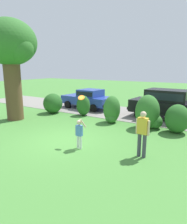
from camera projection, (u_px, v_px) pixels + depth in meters
ground_plane at (63, 140)px, 9.32m from camera, size 80.00×80.00×0.00m
driveway_strip at (124, 113)px, 14.85m from camera, size 28.00×4.40×0.02m
oak_tree_large at (12, 48)px, 12.27m from camera, size 3.30×3.24×6.13m
shrub_near_tree at (53, 103)px, 14.84m from camera, size 1.29×1.49×1.43m
shrub_centre_left at (83, 106)px, 14.05m from camera, size 0.99×0.81×1.40m
shrub_centre at (112, 111)px, 12.25m from camera, size 0.99×1.10×1.62m
shrub_centre_right at (148, 113)px, 11.07m from camera, size 1.47×1.38×1.84m
shrub_far_end at (177, 119)px, 10.30m from camera, size 1.21×1.28×1.47m
parked_sedan at (88, 98)px, 16.45m from camera, size 4.51×2.31×1.56m
parked_suv at (167, 103)px, 12.89m from camera, size 4.79×2.29×1.92m
child_thrower at (79, 132)px, 8.27m from camera, size 0.46×0.26×1.29m
frisbee at (81, 98)px, 8.58m from camera, size 0.31×0.25×0.23m
adult_onlooker at (142, 132)px, 7.43m from camera, size 0.53×0.24×1.74m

